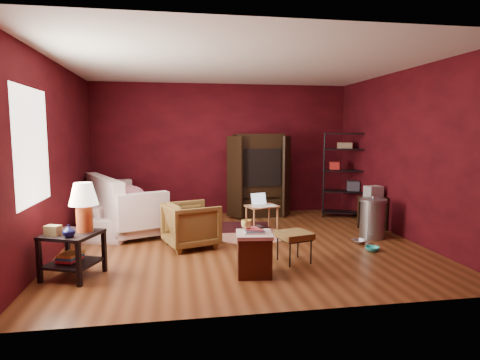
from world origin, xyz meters
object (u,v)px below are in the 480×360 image
object	(u,v)px
side_table	(78,221)
laptop_desk	(262,208)
tv_armoire	(258,174)
hamper	(254,253)
wire_shelving	(344,171)
armchair	(191,223)
sofa	(121,211)

from	to	relation	value
side_table	laptop_desk	xyz separation A→B (m)	(2.71, 1.89, -0.28)
side_table	tv_armoire	xyz separation A→B (m)	(2.92, 3.17, 0.21)
hamper	tv_armoire	xyz separation A→B (m)	(0.79, 3.49, 0.63)
laptop_desk	wire_shelving	size ratio (longest dim) A/B	0.38
side_table	hamper	bearing A→B (deg)	-8.40
armchair	side_table	xyz separation A→B (m)	(-1.41, -1.07, 0.32)
side_table	tv_armoire	bearing A→B (deg)	47.39
wire_shelving	laptop_desk	bearing A→B (deg)	-135.07
hamper	tv_armoire	world-z (taller)	tv_armoire
hamper	wire_shelving	world-z (taller)	wire_shelving
side_table	sofa	bearing A→B (deg)	84.66
hamper	laptop_desk	world-z (taller)	laptop_desk
tv_armoire	hamper	bearing A→B (deg)	-104.75
side_table	laptop_desk	size ratio (longest dim) A/B	1.73
laptop_desk	wire_shelving	world-z (taller)	wire_shelving
side_table	laptop_desk	world-z (taller)	side_table
tv_armoire	side_table	bearing A→B (deg)	-134.54
sofa	tv_armoire	xyz separation A→B (m)	(2.70, 0.87, 0.54)
laptop_desk	armchair	bearing A→B (deg)	-163.32
armchair	tv_armoire	xyz separation A→B (m)	(1.51, 2.10, 0.52)
wire_shelving	tv_armoire	bearing A→B (deg)	-171.75
side_table	hamper	distance (m)	2.19
sofa	laptop_desk	world-z (taller)	sofa
sofa	wire_shelving	xyz separation A→B (m)	(4.47, 0.51, 0.60)
armchair	tv_armoire	bearing A→B (deg)	-53.54
side_table	wire_shelving	world-z (taller)	wire_shelving
tv_armoire	armchair	bearing A→B (deg)	-127.57
tv_armoire	wire_shelving	bearing A→B (deg)	-13.34
armchair	hamper	size ratio (longest dim) A/B	1.23
wire_shelving	armchair	bearing A→B (deg)	-132.20
hamper	laptop_desk	distance (m)	2.28
side_table	wire_shelving	size ratio (longest dim) A/B	0.66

